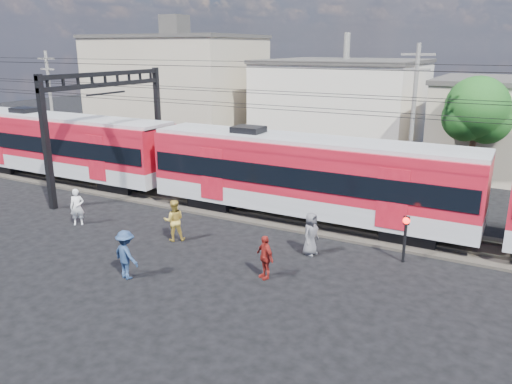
% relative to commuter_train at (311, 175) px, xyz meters
% --- Properties ---
extents(ground, '(120.00, 120.00, 0.00)m').
position_rel_commuter_train_xyz_m(ground, '(-2.82, -8.00, -2.40)').
color(ground, black).
rests_on(ground, ground).
extents(track_bed, '(70.00, 3.40, 0.12)m').
position_rel_commuter_train_xyz_m(track_bed, '(-2.82, 0.00, -2.34)').
color(track_bed, '#2D2823').
rests_on(track_bed, ground).
extents(rail_near, '(70.00, 0.12, 0.12)m').
position_rel_commuter_train_xyz_m(rail_near, '(-2.82, -0.75, -2.22)').
color(rail_near, '#59544C').
rests_on(rail_near, track_bed).
extents(rail_far, '(70.00, 0.12, 0.12)m').
position_rel_commuter_train_xyz_m(rail_far, '(-2.82, 0.75, -2.22)').
color(rail_far, '#59544C').
rests_on(rail_far, track_bed).
extents(commuter_train, '(50.30, 3.08, 4.17)m').
position_rel_commuter_train_xyz_m(commuter_train, '(0.00, 0.00, 0.00)').
color(commuter_train, black).
rests_on(commuter_train, ground).
extents(catenary, '(70.00, 9.30, 7.52)m').
position_rel_commuter_train_xyz_m(catenary, '(-11.47, -0.00, 2.73)').
color(catenary, black).
rests_on(catenary, ground).
extents(building_west, '(14.28, 10.20, 9.30)m').
position_rel_commuter_train_xyz_m(building_west, '(-19.82, 16.00, 2.25)').
color(building_west, gray).
rests_on(building_west, ground).
extents(building_midwest, '(12.24, 12.24, 7.30)m').
position_rel_commuter_train_xyz_m(building_midwest, '(-4.82, 19.00, 1.25)').
color(building_midwest, beige).
rests_on(building_midwest, ground).
extents(utility_pole_mid, '(1.80, 0.24, 8.50)m').
position_rel_commuter_train_xyz_m(utility_pole_mid, '(3.18, 7.00, 2.13)').
color(utility_pole_mid, slate).
rests_on(utility_pole_mid, ground).
extents(utility_pole_west, '(1.80, 0.24, 8.00)m').
position_rel_commuter_train_xyz_m(utility_pole_west, '(-24.82, 6.00, 1.88)').
color(utility_pole_west, slate).
rests_on(utility_pole_west, ground).
extents(tree_near, '(3.82, 3.64, 6.72)m').
position_rel_commuter_train_xyz_m(tree_near, '(6.37, 10.09, 2.26)').
color(tree_near, '#382619').
rests_on(tree_near, ground).
extents(pedestrian_a, '(0.77, 0.75, 1.78)m').
position_rel_commuter_train_xyz_m(pedestrian_a, '(-9.72, -5.65, -1.51)').
color(pedestrian_a, white).
rests_on(pedestrian_a, ground).
extents(pedestrian_b, '(1.15, 1.11, 1.87)m').
position_rel_commuter_train_xyz_m(pedestrian_b, '(-4.36, -5.08, -1.47)').
color(pedestrian_b, gold).
rests_on(pedestrian_b, ground).
extents(pedestrian_c, '(1.33, 0.94, 1.87)m').
position_rel_commuter_train_xyz_m(pedestrian_c, '(-3.61, -8.96, -1.47)').
color(pedestrian_c, navy).
rests_on(pedestrian_c, ground).
extents(pedestrian_d, '(1.06, 0.84, 1.68)m').
position_rel_commuter_train_xyz_m(pedestrian_d, '(0.90, -6.53, -1.56)').
color(pedestrian_d, maroon).
rests_on(pedestrian_d, ground).
extents(pedestrian_e, '(0.70, 0.96, 1.82)m').
position_rel_commuter_train_xyz_m(pedestrian_e, '(1.56, -3.70, -1.49)').
color(pedestrian_e, '#545359').
rests_on(pedestrian_e, ground).
extents(crossing_signal, '(0.28, 0.28, 1.94)m').
position_rel_commuter_train_xyz_m(crossing_signal, '(5.13, -2.64, -1.06)').
color(crossing_signal, black).
rests_on(crossing_signal, ground).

